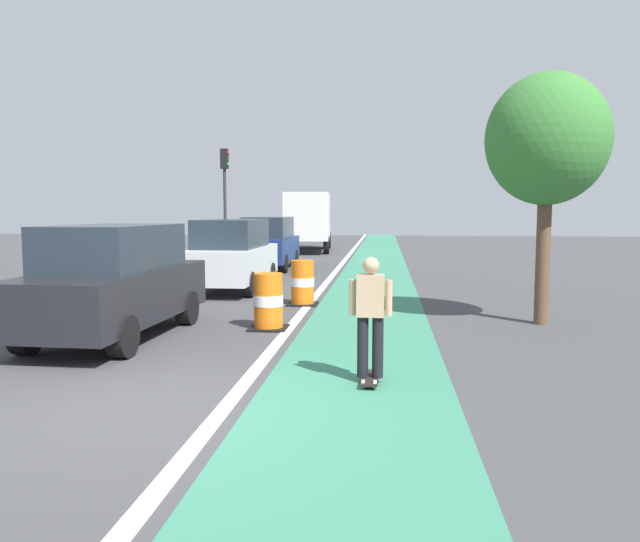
{
  "coord_description": "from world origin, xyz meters",
  "views": [
    {
      "loc": [
        2.74,
        -6.69,
        2.3
      ],
      "look_at": [
        1.46,
        5.36,
        1.1
      ],
      "focal_mm": 34.45,
      "sensor_mm": 36.0,
      "label": 1
    }
  ],
  "objects_px": {
    "delivery_truck_down_block": "(309,218)",
    "pedestrian_crossing": "(117,264)",
    "traffic_barrel_front": "(268,302)",
    "skateboarder_on_lane": "(370,316)",
    "parked_suv_second": "(232,254)",
    "parked_suv_third": "(268,243)",
    "traffic_light_corner": "(225,184)",
    "parked_suv_nearest": "(114,281)",
    "street_tree_sidewalk": "(547,141)",
    "traffic_barrel_mid": "(303,283)"
  },
  "relations": [
    {
      "from": "parked_suv_third",
      "to": "traffic_barrel_front",
      "type": "xyz_separation_m",
      "value": [
        2.31,
        -12.09,
        -0.5
      ]
    },
    {
      "from": "parked_suv_second",
      "to": "traffic_light_corner",
      "type": "height_order",
      "value": "traffic_light_corner"
    },
    {
      "from": "skateboarder_on_lane",
      "to": "parked_suv_third",
      "type": "relative_size",
      "value": 0.37
    },
    {
      "from": "parked_suv_nearest",
      "to": "parked_suv_third",
      "type": "height_order",
      "value": "same"
    },
    {
      "from": "parked_suv_nearest",
      "to": "street_tree_sidewalk",
      "type": "bearing_deg",
      "value": 15.43
    },
    {
      "from": "skateboarder_on_lane",
      "to": "street_tree_sidewalk",
      "type": "distance_m",
      "value": 6.35
    },
    {
      "from": "traffic_light_corner",
      "to": "delivery_truck_down_block",
      "type": "bearing_deg",
      "value": 65.18
    },
    {
      "from": "skateboarder_on_lane",
      "to": "pedestrian_crossing",
      "type": "relative_size",
      "value": 1.05
    },
    {
      "from": "parked_suv_second",
      "to": "skateboarder_on_lane",
      "type": "bearing_deg",
      "value": -65.47
    },
    {
      "from": "traffic_light_corner",
      "to": "pedestrian_crossing",
      "type": "bearing_deg",
      "value": -89.24
    },
    {
      "from": "delivery_truck_down_block",
      "to": "traffic_barrel_mid",
      "type": "bearing_deg",
      "value": -83.4
    },
    {
      "from": "traffic_light_corner",
      "to": "skateboarder_on_lane",
      "type": "bearing_deg",
      "value": -70.06
    },
    {
      "from": "delivery_truck_down_block",
      "to": "traffic_barrel_front",
      "type": "bearing_deg",
      "value": -84.91
    },
    {
      "from": "delivery_truck_down_block",
      "to": "traffic_light_corner",
      "type": "height_order",
      "value": "traffic_light_corner"
    },
    {
      "from": "parked_suv_nearest",
      "to": "pedestrian_crossing",
      "type": "height_order",
      "value": "parked_suv_nearest"
    },
    {
      "from": "parked_suv_third",
      "to": "delivery_truck_down_block",
      "type": "height_order",
      "value": "delivery_truck_down_block"
    },
    {
      "from": "traffic_barrel_front",
      "to": "delivery_truck_down_block",
      "type": "height_order",
      "value": "delivery_truck_down_block"
    },
    {
      "from": "delivery_truck_down_block",
      "to": "parked_suv_third",
      "type": "bearing_deg",
      "value": -91.51
    },
    {
      "from": "traffic_barrel_front",
      "to": "parked_suv_nearest",
      "type": "bearing_deg",
      "value": -156.78
    },
    {
      "from": "traffic_barrel_mid",
      "to": "traffic_light_corner",
      "type": "relative_size",
      "value": 0.21
    },
    {
      "from": "traffic_light_corner",
      "to": "pedestrian_crossing",
      "type": "xyz_separation_m",
      "value": [
        0.16,
        -11.99,
        -2.64
      ]
    },
    {
      "from": "parked_suv_second",
      "to": "traffic_light_corner",
      "type": "bearing_deg",
      "value": 105.66
    },
    {
      "from": "parked_suv_third",
      "to": "traffic_barrel_front",
      "type": "bearing_deg",
      "value": -79.17
    },
    {
      "from": "parked_suv_second",
      "to": "traffic_barrel_front",
      "type": "relative_size",
      "value": 4.23
    },
    {
      "from": "parked_suv_nearest",
      "to": "traffic_barrel_front",
      "type": "distance_m",
      "value": 2.87
    },
    {
      "from": "parked_suv_second",
      "to": "traffic_light_corner",
      "type": "xyz_separation_m",
      "value": [
        -2.94,
        10.48,
        2.47
      ]
    },
    {
      "from": "parked_suv_nearest",
      "to": "parked_suv_second",
      "type": "xyz_separation_m",
      "value": [
        0.43,
        6.8,
        0.0
      ]
    },
    {
      "from": "parked_suv_second",
      "to": "traffic_barrel_mid",
      "type": "height_order",
      "value": "parked_suv_second"
    },
    {
      "from": "skateboarder_on_lane",
      "to": "street_tree_sidewalk",
      "type": "bearing_deg",
      "value": 54.26
    },
    {
      "from": "delivery_truck_down_block",
      "to": "pedestrian_crossing",
      "type": "bearing_deg",
      "value": -98.88
    },
    {
      "from": "pedestrian_crossing",
      "to": "skateboarder_on_lane",
      "type": "bearing_deg",
      "value": -47.84
    },
    {
      "from": "traffic_barrel_front",
      "to": "delivery_truck_down_block",
      "type": "distance_m",
      "value": 22.92
    },
    {
      "from": "traffic_barrel_mid",
      "to": "street_tree_sidewalk",
      "type": "relative_size",
      "value": 0.22
    },
    {
      "from": "skateboarder_on_lane",
      "to": "parked_suv_third",
      "type": "xyz_separation_m",
      "value": [
        -4.37,
        15.65,
        0.12
      ]
    },
    {
      "from": "parked_suv_second",
      "to": "parked_suv_third",
      "type": "xyz_separation_m",
      "value": [
        -0.15,
        6.41,
        0.0
      ]
    },
    {
      "from": "traffic_barrel_mid",
      "to": "pedestrian_crossing",
      "type": "relative_size",
      "value": 0.68
    },
    {
      "from": "traffic_barrel_front",
      "to": "traffic_barrel_mid",
      "type": "relative_size",
      "value": 1.0
    },
    {
      "from": "parked_suv_nearest",
      "to": "street_tree_sidewalk",
      "type": "xyz_separation_m",
      "value": [
        7.99,
        2.21,
        2.63
      ]
    },
    {
      "from": "parked_suv_second",
      "to": "pedestrian_crossing",
      "type": "xyz_separation_m",
      "value": [
        -2.78,
        -1.52,
        -0.17
      ]
    },
    {
      "from": "parked_suv_nearest",
      "to": "parked_suv_third",
      "type": "relative_size",
      "value": 1.01
    },
    {
      "from": "parked_suv_nearest",
      "to": "parked_suv_third",
      "type": "xyz_separation_m",
      "value": [
        0.28,
        13.21,
        0.0
      ]
    },
    {
      "from": "traffic_barrel_front",
      "to": "traffic_light_corner",
      "type": "height_order",
      "value": "traffic_light_corner"
    },
    {
      "from": "parked_suv_second",
      "to": "traffic_barrel_mid",
      "type": "xyz_separation_m",
      "value": [
        2.41,
        -2.57,
        -0.5
      ]
    },
    {
      "from": "parked_suv_third",
      "to": "traffic_barrel_front",
      "type": "relative_size",
      "value": 4.23
    },
    {
      "from": "skateboarder_on_lane",
      "to": "street_tree_sidewalk",
      "type": "height_order",
      "value": "street_tree_sidewalk"
    },
    {
      "from": "parked_suv_nearest",
      "to": "delivery_truck_down_block",
      "type": "bearing_deg",
      "value": 88.65
    },
    {
      "from": "skateboarder_on_lane",
      "to": "traffic_barrel_front",
      "type": "distance_m",
      "value": 4.12
    },
    {
      "from": "parked_suv_second",
      "to": "parked_suv_third",
      "type": "bearing_deg",
      "value": 91.35
    },
    {
      "from": "skateboarder_on_lane",
      "to": "delivery_truck_down_block",
      "type": "relative_size",
      "value": 0.22
    },
    {
      "from": "traffic_barrel_mid",
      "to": "traffic_light_corner",
      "type": "height_order",
      "value": "traffic_light_corner"
    }
  ]
}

